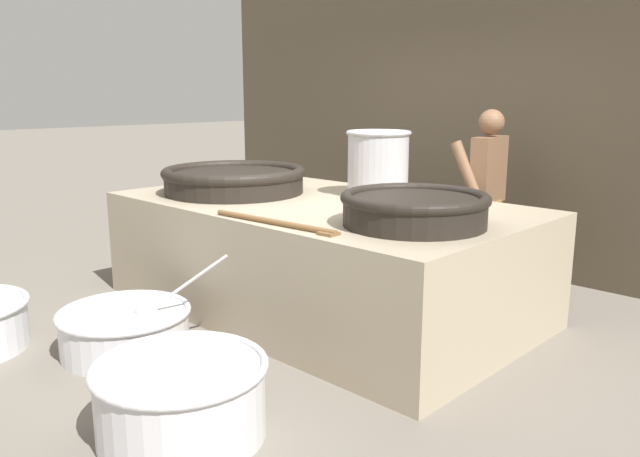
{
  "coord_description": "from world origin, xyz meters",
  "views": [
    {
      "loc": [
        3.53,
        -3.64,
        1.78
      ],
      "look_at": [
        0.0,
        0.0,
        0.69
      ],
      "focal_mm": 35.0,
      "sensor_mm": 36.0,
      "label": 1
    }
  ],
  "objects_px": {
    "cook": "(486,194)",
    "prep_bowl_vegetables": "(125,328)",
    "giant_wok_near": "(234,179)",
    "stock_pot": "(378,163)",
    "giant_wok_far": "(415,208)",
    "prep_bowl_meat": "(181,396)"
  },
  "relations": [
    {
      "from": "cook",
      "to": "prep_bowl_vegetables",
      "type": "relative_size",
      "value": 1.64
    },
    {
      "from": "prep_bowl_vegetables",
      "to": "prep_bowl_meat",
      "type": "distance_m",
      "value": 1.28
    },
    {
      "from": "giant_wok_far",
      "to": "cook",
      "type": "bearing_deg",
      "value": 103.56
    },
    {
      "from": "prep_bowl_vegetables",
      "to": "prep_bowl_meat",
      "type": "height_order",
      "value": "prep_bowl_vegetables"
    },
    {
      "from": "giant_wok_near",
      "to": "stock_pot",
      "type": "xyz_separation_m",
      "value": [
        1.04,
        0.74,
        0.17
      ]
    },
    {
      "from": "giant_wok_near",
      "to": "prep_bowl_meat",
      "type": "height_order",
      "value": "giant_wok_near"
    },
    {
      "from": "giant_wok_near",
      "to": "stock_pot",
      "type": "distance_m",
      "value": 1.29
    },
    {
      "from": "giant_wok_far",
      "to": "prep_bowl_meat",
      "type": "xyz_separation_m",
      "value": [
        -0.22,
        -1.74,
        -0.81
      ]
    },
    {
      "from": "prep_bowl_vegetables",
      "to": "giant_wok_far",
      "type": "bearing_deg",
      "value": 43.66
    },
    {
      "from": "giant_wok_near",
      "to": "cook",
      "type": "distance_m",
      "value": 2.29
    },
    {
      "from": "cook",
      "to": "prep_bowl_meat",
      "type": "bearing_deg",
      "value": 85.61
    },
    {
      "from": "prep_bowl_vegetables",
      "to": "giant_wok_near",
      "type": "bearing_deg",
      "value": 110.98
    },
    {
      "from": "cook",
      "to": "prep_bowl_meat",
      "type": "xyz_separation_m",
      "value": [
        0.19,
        -3.42,
        -0.66
      ]
    },
    {
      "from": "stock_pot",
      "to": "cook",
      "type": "xyz_separation_m",
      "value": [
        0.55,
        0.9,
        -0.31
      ]
    },
    {
      "from": "giant_wok_near",
      "to": "stock_pot",
      "type": "relative_size",
      "value": 2.27
    },
    {
      "from": "cook",
      "to": "prep_bowl_vegetables",
      "type": "height_order",
      "value": "cook"
    },
    {
      "from": "stock_pot",
      "to": "prep_bowl_meat",
      "type": "xyz_separation_m",
      "value": [
        0.74,
        -2.53,
        -0.98
      ]
    },
    {
      "from": "prep_bowl_meat",
      "to": "prep_bowl_vegetables",
      "type": "bearing_deg",
      "value": 163.91
    },
    {
      "from": "giant_wok_near",
      "to": "cook",
      "type": "xyz_separation_m",
      "value": [
        1.59,
        1.64,
        -0.15
      ]
    },
    {
      "from": "giant_wok_far",
      "to": "cook",
      "type": "height_order",
      "value": "cook"
    },
    {
      "from": "giant_wok_far",
      "to": "stock_pot",
      "type": "xyz_separation_m",
      "value": [
        -0.95,
        0.79,
        0.17
      ]
    },
    {
      "from": "stock_pot",
      "to": "prep_bowl_vegetables",
      "type": "bearing_deg",
      "value": -102.86
    }
  ]
}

